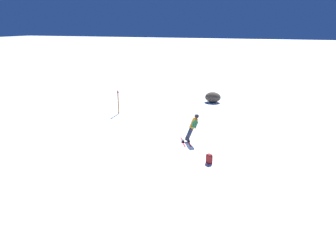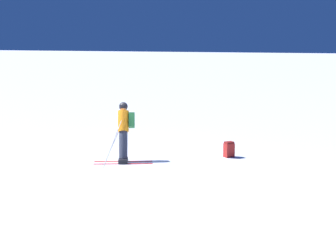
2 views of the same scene
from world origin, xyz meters
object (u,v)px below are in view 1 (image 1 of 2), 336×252
at_px(spare_backpack, 209,159).
at_px(exposed_boulder_0, 213,97).
at_px(skier, 192,127).
at_px(trail_marker, 118,101).

xyz_separation_m(spare_backpack, exposed_boulder_0, (3.04, -13.90, 0.23)).
distance_m(skier, spare_backpack, 3.41).
xyz_separation_m(exposed_boulder_0, trail_marker, (6.25, 6.77, 0.59)).
distance_m(skier, exposed_boulder_0, 11.17).
bearing_deg(exposed_boulder_0, spare_backpack, 102.32).
xyz_separation_m(spare_backpack, trail_marker, (9.28, -7.13, 0.82)).
xyz_separation_m(skier, exposed_boulder_0, (1.27, -11.08, -0.53)).
height_order(spare_backpack, exposed_boulder_0, exposed_boulder_0).
distance_m(exposed_boulder_0, trail_marker, 9.23).
relative_size(skier, trail_marker, 0.95).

